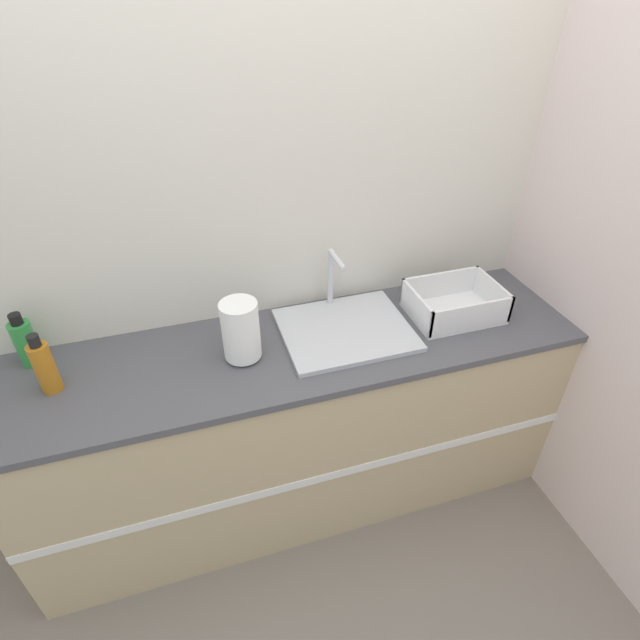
% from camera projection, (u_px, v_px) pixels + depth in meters
% --- Properties ---
extents(ground_plane, '(12.00, 12.00, 0.00)m').
position_uv_depth(ground_plane, '(319.00, 540.00, 2.21)').
color(ground_plane, slate).
extents(wall_back, '(4.62, 0.06, 2.60)m').
position_uv_depth(wall_back, '(273.00, 214.00, 1.91)').
color(wall_back, beige).
rests_on(wall_back, ground_plane).
extents(wall_right, '(0.06, 2.56, 2.60)m').
position_uv_depth(wall_right, '(575.00, 209.00, 1.95)').
color(wall_right, silver).
rests_on(wall_right, ground_plane).
extents(counter_cabinet, '(2.24, 0.58, 0.89)m').
position_uv_depth(counter_cabinet, '(300.00, 425.00, 2.17)').
color(counter_cabinet, tan).
rests_on(counter_cabinet, ground_plane).
extents(sink, '(0.50, 0.43, 0.28)m').
position_uv_depth(sink, '(345.00, 327.00, 1.98)').
color(sink, silver).
rests_on(sink, counter_cabinet).
extents(paper_towel_roll, '(0.14, 0.14, 0.24)m').
position_uv_depth(paper_towel_roll, '(241.00, 331.00, 1.79)').
color(paper_towel_roll, '#4C4C51').
rests_on(paper_towel_roll, counter_cabinet).
extents(dish_rack, '(0.36, 0.27, 0.13)m').
position_uv_depth(dish_rack, '(454.00, 305.00, 2.06)').
color(dish_rack, white).
rests_on(dish_rack, counter_cabinet).
extents(bottle_amber, '(0.07, 0.07, 0.23)m').
position_uv_depth(bottle_amber, '(44.00, 366.00, 1.66)').
color(bottle_amber, '#B26B19').
rests_on(bottle_amber, counter_cabinet).
extents(bottle_green, '(0.07, 0.07, 0.21)m').
position_uv_depth(bottle_green, '(25.00, 342.00, 1.77)').
color(bottle_green, '#2D8C3D').
rests_on(bottle_green, counter_cabinet).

